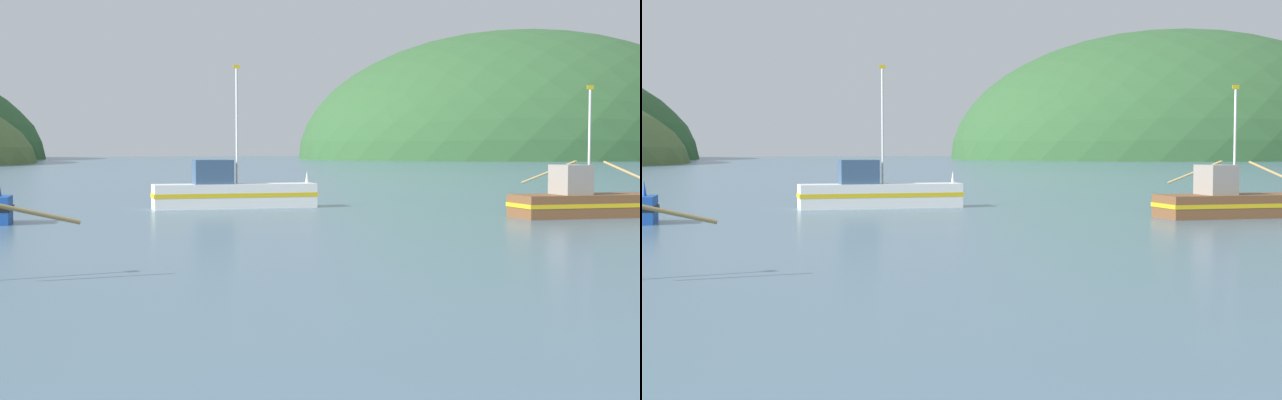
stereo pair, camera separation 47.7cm
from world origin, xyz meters
TOP-DOWN VIEW (x-y plane):
  - hill_far_right at (112.30, 224.16)m, footprint 125.28×100.22m
  - fishing_boat_brown at (14.24, 34.58)m, footprint 7.80×14.26m
  - fishing_boat_white at (-1.50, 45.77)m, footprint 9.27×1.92m

SIDE VIEW (x-z plane):
  - hill_far_right at x=112.30m, z-range -34.32..34.32m
  - fishing_boat_brown at x=14.24m, z-range -2.49..4.01m
  - fishing_boat_white at x=-1.50m, z-range -3.14..4.92m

